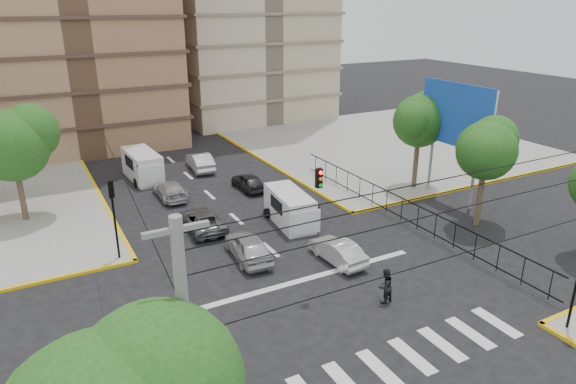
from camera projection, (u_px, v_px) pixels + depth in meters
ground at (316, 291)px, 24.97m from camera, size 160.00×160.00×0.00m
sidewalk_ne at (385, 144)px, 50.32m from camera, size 26.00×26.00×0.15m
crosswalk_stripes at (396, 362)px, 20.01m from camera, size 12.00×2.40×0.01m
stop_line at (304, 280)px, 25.96m from camera, size 13.00×0.40×0.01m
park_fence at (401, 222)px, 32.67m from camera, size 0.10×22.50×1.66m
billboard at (457, 117)px, 34.24m from camera, size 0.36×6.20×8.10m
tree_park_a at (487, 148)px, 30.69m from camera, size 4.41×3.60×6.83m
tree_park_c at (421, 118)px, 36.80m from camera, size 4.65×3.80×7.25m
tree_tudor at (13, 142)px, 31.09m from camera, size 5.39×4.40×7.43m
traffic_light_nw at (113, 207)px, 26.86m from camera, size 0.28×0.22×4.40m
traffic_light_hanging at (345, 190)px, 21.23m from camera, size 18.00×9.12×0.92m
van_right_lane at (291, 209)px, 32.06m from camera, size 2.28×4.78×2.08m
van_left_lane at (143, 167)px, 40.04m from camera, size 2.25×5.09×2.25m
car_silver_front_left at (248, 247)px, 27.85m from camera, size 2.03×4.34×1.44m
car_white_front_right at (338, 251)px, 27.57m from camera, size 1.54×3.88×1.26m
car_grey_mid_left at (202, 220)px, 31.48m from camera, size 2.17×4.54×1.25m
car_silver_rear_left at (170, 190)px, 36.57m from camera, size 1.73×4.24×1.23m
car_darkgrey_mid_right at (248, 182)px, 38.15m from camera, size 1.58×3.74×1.26m
car_white_rear_right at (200, 161)px, 42.66m from camera, size 1.90×4.51×1.45m
pedestrian_crosswalk at (385, 286)px, 23.73m from camera, size 0.94×0.79×1.72m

